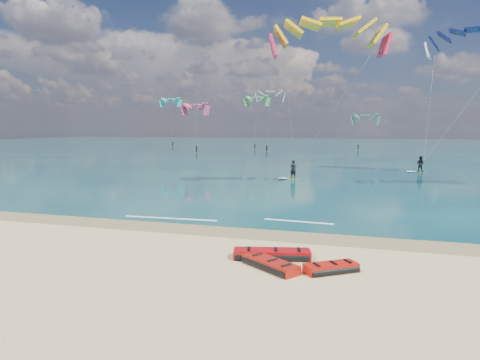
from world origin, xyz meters
name	(u,v)px	position (x,y,z in m)	size (l,w,h in m)	color
ground	(309,168)	(0.00, 40.00, 0.00)	(320.00, 320.00, 0.00)	tan
wet_sand_strip	(217,231)	(0.00, 3.00, 0.00)	(320.00, 2.40, 0.01)	olive
sea	(339,147)	(0.00, 104.00, 0.02)	(320.00, 200.00, 0.04)	#0A2F3C
packed_kite_left	(272,259)	(3.81, -0.87, 0.00)	(3.38, 1.23, 0.45)	#A8080B
packed_kite_mid	(270,269)	(4.01, -2.12, 0.00)	(2.75, 1.14, 0.41)	#9D150A
packed_kite_right	(331,272)	(6.29, -1.87, 0.00)	(2.22, 1.08, 0.39)	#B71207
kitesurfer_main	(310,97)	(2.24, 22.82, 8.25)	(12.74, 9.64, 16.16)	#CBEB1B
kitesurfer_far	(449,88)	(16.23, 36.61, 9.84)	(12.77, 4.97, 17.97)	gold
shoreline_foam	(222,220)	(-0.56, 5.54, 0.05)	(12.34, 1.84, 0.01)	white
distant_kites	(276,126)	(-12.35, 77.21, 5.73)	(87.72, 28.06, 13.19)	#2BBCAD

